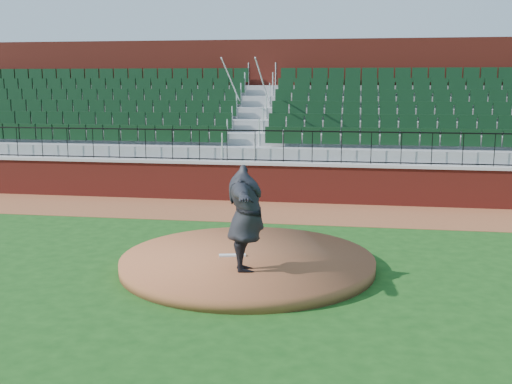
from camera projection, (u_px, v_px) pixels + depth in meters
ground at (245, 264)px, 13.18m from camera, size 90.00×90.00×0.00m
warning_track at (277, 212)px, 18.42m from camera, size 34.00×3.20×0.01m
field_wall at (283, 183)px, 19.87m from camera, size 34.00×0.35×1.20m
wall_cap at (283, 164)px, 19.75m from camera, size 34.00×0.45×0.10m
wall_railing at (283, 147)px, 19.66m from camera, size 34.00×0.05×1.00m
seating_stands at (292, 125)px, 22.21m from camera, size 34.00×5.10×4.60m
concourse_wall at (299, 109)px, 24.85m from camera, size 34.00×0.50×5.50m
pitchers_mound at (248, 262)px, 12.87m from camera, size 5.30×5.30×0.25m
pitching_rubber at (232, 255)px, 12.86m from camera, size 0.57×0.26×0.04m
pitcher at (246, 218)px, 11.69m from camera, size 1.31×2.64×2.07m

